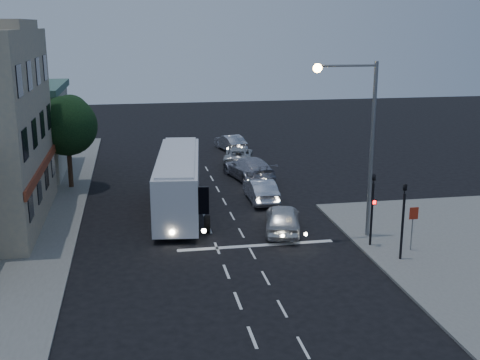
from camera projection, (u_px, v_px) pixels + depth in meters
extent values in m
plane|color=black|center=(223.00, 263.00, 28.17)|extent=(120.00, 120.00, 0.00)
cube|color=silver|center=(252.00, 337.00, 21.50)|extent=(0.12, 1.60, 0.01)
cube|color=silver|center=(238.00, 301.00, 24.36)|extent=(0.12, 1.60, 0.01)
cube|color=silver|center=(226.00, 272.00, 27.22)|extent=(0.12, 1.60, 0.01)
cube|color=silver|center=(217.00, 248.00, 30.08)|extent=(0.12, 1.60, 0.01)
cube|color=silver|center=(209.00, 229.00, 32.93)|extent=(0.12, 1.60, 0.01)
cube|color=silver|center=(203.00, 212.00, 35.79)|extent=(0.12, 1.60, 0.01)
cube|color=silver|center=(197.00, 198.00, 38.65)|extent=(0.12, 1.60, 0.01)
cube|color=silver|center=(193.00, 186.00, 41.51)|extent=(0.12, 1.60, 0.01)
cube|color=silver|center=(189.00, 176.00, 44.37)|extent=(0.12, 1.60, 0.01)
cube|color=silver|center=(303.00, 348.00, 20.83)|extent=(0.10, 1.50, 0.01)
cube|color=silver|center=(282.00, 309.00, 23.68)|extent=(0.10, 1.50, 0.01)
cube|color=silver|center=(266.00, 278.00, 26.54)|extent=(0.10, 1.50, 0.01)
cube|color=silver|center=(252.00, 253.00, 29.40)|extent=(0.10, 1.50, 0.01)
cube|color=silver|center=(241.00, 233.00, 32.26)|extent=(0.10, 1.50, 0.01)
cube|color=silver|center=(232.00, 216.00, 35.11)|extent=(0.10, 1.50, 0.01)
cube|color=silver|center=(224.00, 202.00, 37.97)|extent=(0.10, 1.50, 0.01)
cube|color=silver|center=(218.00, 189.00, 40.83)|extent=(0.10, 1.50, 0.01)
cube|color=silver|center=(212.00, 178.00, 43.69)|extent=(0.10, 1.50, 0.01)
cube|color=silver|center=(207.00, 169.00, 46.55)|extent=(0.10, 1.50, 0.01)
cube|color=silver|center=(256.00, 246.00, 30.42)|extent=(8.00, 0.35, 0.01)
cube|color=white|center=(179.00, 182.00, 35.49)|extent=(3.64, 11.54, 3.03)
cube|color=white|center=(178.00, 156.00, 35.10)|extent=(3.22, 11.12, 0.17)
cube|color=black|center=(187.00, 201.00, 30.01)|extent=(2.17, 0.36, 1.42)
cube|color=black|center=(198.00, 169.00, 35.99)|extent=(1.11, 9.40, 0.85)
cube|color=black|center=(158.00, 171.00, 35.58)|extent=(1.11, 9.40, 0.85)
cube|color=#9B1600|center=(197.00, 184.00, 36.71)|extent=(0.62, 5.17, 1.32)
cube|color=#9B1600|center=(158.00, 186.00, 36.29)|extent=(0.62, 5.17, 1.32)
cylinder|color=black|center=(163.00, 227.00, 31.85)|extent=(0.44, 0.98, 0.95)
cylinder|color=black|center=(207.00, 224.00, 32.26)|extent=(0.44, 0.98, 0.95)
cylinder|color=black|center=(157.00, 194.00, 37.89)|extent=(0.44, 0.98, 0.95)
cylinder|color=black|center=(195.00, 192.00, 38.29)|extent=(0.44, 0.98, 0.95)
cylinder|color=black|center=(156.00, 188.00, 39.42)|extent=(0.44, 0.98, 0.95)
cylinder|color=black|center=(192.00, 186.00, 39.82)|extent=(0.44, 0.98, 0.95)
cylinder|color=#FFF2CC|center=(172.00, 233.00, 30.22)|extent=(0.25, 0.07, 0.25)
cylinder|color=#FFF2CC|center=(204.00, 231.00, 30.49)|extent=(0.25, 0.07, 0.25)
imported|color=silver|center=(283.00, 218.00, 32.26)|extent=(2.81, 4.79, 1.53)
imported|color=silver|center=(261.00, 190.00, 37.89)|extent=(1.54, 4.38, 1.44)
imported|color=#A3A2AD|center=(249.00, 168.00, 43.27)|extent=(3.44, 6.00, 1.64)
imported|color=#B4B4B4|center=(239.00, 155.00, 48.18)|extent=(3.19, 5.13, 1.32)
imported|color=#B2B3BC|center=(230.00, 143.00, 53.16)|extent=(2.44, 4.53, 1.42)
cylinder|color=black|center=(372.00, 214.00, 29.80)|extent=(0.12, 0.12, 3.20)
imported|color=black|center=(374.00, 174.00, 29.29)|extent=(0.15, 0.18, 0.90)
cube|color=black|center=(374.00, 202.00, 29.46)|extent=(0.25, 0.12, 0.30)
cube|color=#FF0C0C|center=(374.00, 202.00, 29.39)|extent=(0.16, 0.02, 0.18)
cylinder|color=black|center=(402.00, 227.00, 28.02)|extent=(0.12, 0.12, 3.20)
imported|color=black|center=(405.00, 184.00, 27.50)|extent=(0.18, 0.15, 0.90)
cylinder|color=slate|center=(412.00, 230.00, 29.29)|extent=(0.06, 0.06, 2.00)
cube|color=#A62411|center=(414.00, 213.00, 29.00)|extent=(0.45, 0.03, 0.60)
cylinder|color=slate|center=(372.00, 151.00, 30.48)|extent=(0.20, 0.20, 9.00)
cylinder|color=slate|center=(347.00, 66.00, 29.14)|extent=(3.00, 0.12, 0.12)
sphere|color=#FFBF59|center=(318.00, 68.00, 28.91)|extent=(0.44, 0.44, 0.44)
cube|color=gray|center=(20.00, 34.00, 31.56)|extent=(1.00, 12.00, 0.50)
cube|color=gray|center=(19.00, 24.00, 31.43)|extent=(1.00, 6.00, 0.50)
cube|color=maroon|center=(42.00, 168.00, 33.48)|extent=(0.15, 12.00, 0.50)
cube|color=black|center=(31.00, 205.00, 29.39)|extent=(0.06, 1.30, 1.50)
cube|color=black|center=(39.00, 189.00, 32.24)|extent=(0.06, 1.30, 1.50)
cube|color=black|center=(47.00, 175.00, 35.10)|extent=(0.06, 1.30, 1.50)
cube|color=black|center=(53.00, 164.00, 37.96)|extent=(0.06, 1.30, 1.50)
cube|color=black|center=(25.00, 144.00, 28.63)|extent=(0.06, 1.30, 1.50)
cube|color=black|center=(34.00, 133.00, 31.49)|extent=(0.06, 1.30, 1.50)
cube|color=black|center=(42.00, 124.00, 34.35)|extent=(0.06, 1.30, 1.50)
cube|color=black|center=(49.00, 117.00, 37.20)|extent=(0.06, 1.30, 1.50)
cube|color=black|center=(19.00, 81.00, 27.88)|extent=(0.06, 1.30, 1.50)
cube|color=black|center=(29.00, 76.00, 30.73)|extent=(0.06, 1.30, 1.50)
cube|color=black|center=(38.00, 71.00, 33.59)|extent=(0.06, 1.30, 1.50)
cube|color=black|center=(45.00, 68.00, 36.45)|extent=(0.06, 1.30, 1.50)
cube|color=#9E997A|center=(0.00, 133.00, 44.13)|extent=(9.00, 9.00, 6.00)
cylinder|color=black|center=(70.00, 167.00, 40.67)|extent=(0.32, 0.32, 2.80)
sphere|color=black|center=(67.00, 126.00, 39.97)|extent=(4.00, 4.00, 4.00)
sphere|color=#1C411A|center=(70.00, 114.00, 40.40)|extent=(2.60, 2.60, 2.60)
sphere|color=black|center=(61.00, 121.00, 39.25)|extent=(2.40, 2.40, 2.40)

